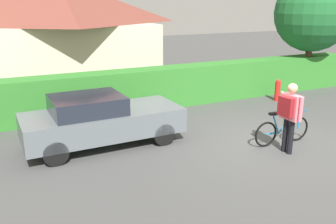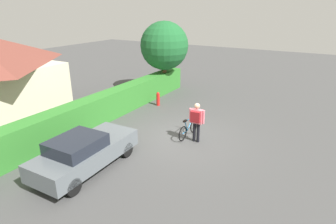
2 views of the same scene
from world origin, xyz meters
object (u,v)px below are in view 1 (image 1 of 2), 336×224
Objects in this scene: fire_hydrant at (278,90)px; person_rider at (289,111)px; parked_car_near at (100,119)px; bicycle at (282,130)px; tree_kerbside at (313,13)px.

person_rider is at bearing -129.47° from fire_hydrant.
person_rider is 5.14m from fire_hydrant.
parked_car_near is 4.72m from bicycle.
fire_hydrant is at bearing 50.53° from person_rider.
parked_car_near is 4.67m from person_rider.
tree_kerbside is at bearing 40.94° from person_rider.
fire_hydrant is (3.24, 3.93, -0.65)m from person_rider.
tree_kerbside reaches higher than parked_car_near.
parked_car_near is 7.34m from fire_hydrant.
tree_kerbside is 5.77× the size of fire_hydrant.
parked_car_near is at bearing -168.55° from fire_hydrant.
fire_hydrant is (2.91, 3.42, 0.04)m from bicycle.
fire_hydrant is at bearing -157.19° from tree_kerbside.
bicycle is (4.28, -1.97, -0.32)m from parked_car_near.
fire_hydrant is at bearing 11.45° from parked_car_near.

